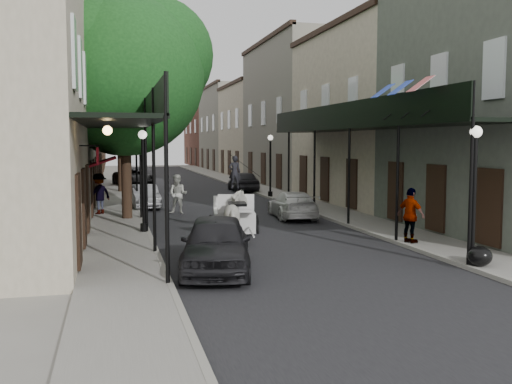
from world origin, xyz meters
TOP-DOWN VIEW (x-y plane):
  - ground at (0.00, 0.00)m, footprint 140.00×140.00m
  - road at (0.00, 20.00)m, footprint 8.00×90.00m
  - sidewalk_left at (-5.00, 20.00)m, footprint 2.20×90.00m
  - sidewalk_right at (5.00, 20.00)m, footprint 2.20×90.00m
  - building_row_left at (-8.60, 30.00)m, footprint 5.00×80.00m
  - building_row_right at (8.60, 30.00)m, footprint 5.00×80.00m
  - gallery_left at (-4.79, 6.98)m, footprint 2.20×18.05m
  - gallery_right at (4.79, 6.98)m, footprint 2.20×18.05m
  - tree_near at (-4.20, 10.18)m, footprint 7.31×6.80m
  - tree_far at (-4.25, 24.18)m, footprint 6.45×6.00m
  - lamppost_right_near at (4.10, -2.00)m, footprint 0.32×0.32m
  - lamppost_left at (-4.10, 6.00)m, footprint 0.32×0.32m
  - lamppost_right_far at (4.10, 18.00)m, footprint 0.32×0.32m
  - horse at (-1.15, 3.36)m, footprint 1.26×2.20m
  - carriage at (-0.73, 6.06)m, footprint 2.03×2.79m
  - pedestrian_walking at (-2.18, 11.87)m, footprint 1.12×1.02m
  - pedestrian_sidewalk_left at (-5.80, 11.78)m, footprint 1.37×1.29m
  - pedestrian_sidewalk_right at (4.20, 1.43)m, footprint 0.79×1.14m
  - car_left_near at (-2.60, -0.61)m, footprint 2.62×4.63m
  - car_left_mid at (-3.60, 14.59)m, footprint 1.52×3.73m
  - car_left_far at (-3.60, 29.31)m, footprint 3.37×5.46m
  - car_right_near at (2.60, 9.00)m, footprint 2.07×4.31m
  - car_right_far at (3.60, 23.09)m, footprint 1.78×4.17m
  - trash_bags at (4.32, -2.03)m, footprint 0.90×1.05m

SIDE VIEW (x-z plane):
  - ground at x=0.00m, z-range 0.00..0.00m
  - road at x=0.00m, z-range 0.00..0.01m
  - sidewalk_left at x=-5.00m, z-range 0.00..0.12m
  - sidewalk_right at x=5.00m, z-range 0.00..0.12m
  - trash_bags at x=4.32m, z-range 0.10..0.64m
  - car_left_mid at x=-3.60m, z-range 0.00..1.20m
  - car_right_near at x=2.60m, z-range 0.00..1.21m
  - car_right_far at x=3.60m, z-range 0.00..1.41m
  - car_left_far at x=-3.60m, z-range 0.00..1.41m
  - car_left_near at x=-2.60m, z-range 0.00..1.48m
  - horse at x=-1.15m, z-range 0.00..1.76m
  - pedestrian_walking at x=-2.18m, z-range 0.00..1.87m
  - pedestrian_sidewalk_right at x=4.20m, z-range 0.12..1.92m
  - pedestrian_sidewalk_left at x=-5.80m, z-range 0.12..1.98m
  - carriage at x=-0.73m, z-range -0.33..2.61m
  - lamppost_right_near at x=4.10m, z-range 0.19..3.90m
  - lamppost_left at x=-4.10m, z-range 0.19..3.90m
  - lamppost_right_far at x=4.10m, z-range 0.19..3.90m
  - gallery_left at x=-4.79m, z-range 1.61..6.49m
  - gallery_right at x=4.79m, z-range 1.61..6.49m
  - building_row_left at x=-8.60m, z-range 0.00..10.50m
  - building_row_right at x=8.60m, z-range 0.00..10.50m
  - tree_far at x=-4.25m, z-range 1.53..10.14m
  - tree_near at x=-4.20m, z-range 1.67..11.30m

